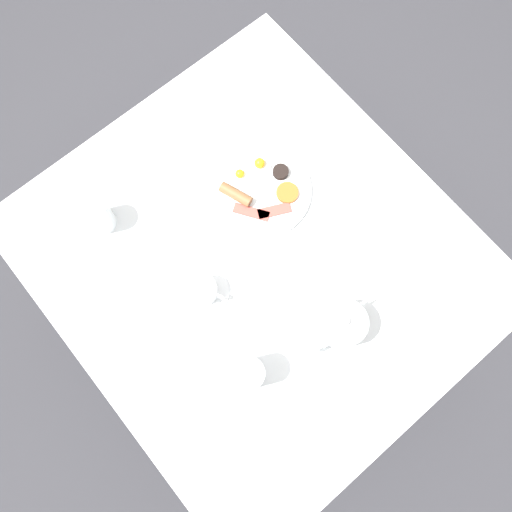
{
  "coord_description": "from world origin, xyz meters",
  "views": [
    {
      "loc": [
        0.21,
        0.26,
        2.06
      ],
      "look_at": [
        0.0,
        0.0,
        0.75
      ],
      "focal_mm": 35.0,
      "sensor_mm": 36.0,
      "label": 1
    }
  ],
  "objects_px": {
    "teapot_near": "(342,325)",
    "fork_spare": "(316,416)",
    "water_glass_tall": "(97,216)",
    "water_glass_short": "(249,374)",
    "knife_by_plate": "(148,357)",
    "fork_by_plate": "(366,238)",
    "breakfast_plate": "(260,189)",
    "teacup_with_saucer_left": "(203,291)",
    "napkin_folded": "(309,122)",
    "spoon_for_tea": "(450,329)"
  },
  "relations": [
    {
      "from": "water_glass_tall",
      "to": "knife_by_plate",
      "type": "height_order",
      "value": "water_glass_tall"
    },
    {
      "from": "napkin_folded",
      "to": "fork_spare",
      "type": "distance_m",
      "value": 0.83
    },
    {
      "from": "water_glass_tall",
      "to": "breakfast_plate",
      "type": "bearing_deg",
      "value": 152.33
    },
    {
      "from": "knife_by_plate",
      "to": "teacup_with_saucer_left",
      "type": "bearing_deg",
      "value": -169.44
    },
    {
      "from": "breakfast_plate",
      "to": "teacup_with_saucer_left",
      "type": "relative_size",
      "value": 2.06
    },
    {
      "from": "breakfast_plate",
      "to": "teacup_with_saucer_left",
      "type": "bearing_deg",
      "value": 22.79
    },
    {
      "from": "breakfast_plate",
      "to": "fork_by_plate",
      "type": "height_order",
      "value": "breakfast_plate"
    },
    {
      "from": "fork_by_plate",
      "to": "spoon_for_tea",
      "type": "height_order",
      "value": "same"
    },
    {
      "from": "water_glass_tall",
      "to": "water_glass_short",
      "type": "bearing_deg",
      "value": 94.87
    },
    {
      "from": "teapot_near",
      "to": "breakfast_plate",
      "type": "bearing_deg",
      "value": 74.46
    },
    {
      "from": "breakfast_plate",
      "to": "teacup_with_saucer_left",
      "type": "height_order",
      "value": "teacup_with_saucer_left"
    },
    {
      "from": "water_glass_short",
      "to": "spoon_for_tea",
      "type": "relative_size",
      "value": 0.8
    },
    {
      "from": "napkin_folded",
      "to": "knife_by_plate",
      "type": "height_order",
      "value": "napkin_folded"
    },
    {
      "from": "napkin_folded",
      "to": "spoon_for_tea",
      "type": "xyz_separation_m",
      "value": [
        0.12,
        0.7,
        -0.0
      ]
    },
    {
      "from": "breakfast_plate",
      "to": "water_glass_tall",
      "type": "height_order",
      "value": "water_glass_tall"
    },
    {
      "from": "knife_by_plate",
      "to": "water_glass_short",
      "type": "bearing_deg",
      "value": 130.9
    },
    {
      "from": "teapot_near",
      "to": "water_glass_tall",
      "type": "bearing_deg",
      "value": 112.03
    },
    {
      "from": "breakfast_plate",
      "to": "teapot_near",
      "type": "height_order",
      "value": "teapot_near"
    },
    {
      "from": "teapot_near",
      "to": "water_glass_short",
      "type": "height_order",
      "value": "teapot_near"
    },
    {
      "from": "fork_spare",
      "to": "fork_by_plate",
      "type": "bearing_deg",
      "value": -147.77
    },
    {
      "from": "spoon_for_tea",
      "to": "fork_spare",
      "type": "height_order",
      "value": "same"
    },
    {
      "from": "teapot_near",
      "to": "knife_by_plate",
      "type": "bearing_deg",
      "value": 145.33
    },
    {
      "from": "teapot_near",
      "to": "water_glass_tall",
      "type": "xyz_separation_m",
      "value": [
        0.31,
        -0.64,
        0.0
      ]
    },
    {
      "from": "water_glass_short",
      "to": "water_glass_tall",
      "type": "bearing_deg",
      "value": -85.13
    },
    {
      "from": "breakfast_plate",
      "to": "knife_by_plate",
      "type": "xyz_separation_m",
      "value": [
        0.53,
        0.17,
        -0.01
      ]
    },
    {
      "from": "fork_spare",
      "to": "napkin_folded",
      "type": "bearing_deg",
      "value": -130.18
    },
    {
      "from": "knife_by_plate",
      "to": "fork_spare",
      "type": "height_order",
      "value": "same"
    },
    {
      "from": "water_glass_short",
      "to": "napkin_folded",
      "type": "xyz_separation_m",
      "value": [
        -0.6,
        -0.44,
        -0.06
      ]
    },
    {
      "from": "teacup_with_saucer_left",
      "to": "knife_by_plate",
      "type": "bearing_deg",
      "value": 10.56
    },
    {
      "from": "teapot_near",
      "to": "spoon_for_tea",
      "type": "distance_m",
      "value": 0.3
    },
    {
      "from": "napkin_folded",
      "to": "spoon_for_tea",
      "type": "distance_m",
      "value": 0.7
    },
    {
      "from": "napkin_folded",
      "to": "spoon_for_tea",
      "type": "height_order",
      "value": "napkin_folded"
    },
    {
      "from": "knife_by_plate",
      "to": "fork_by_plate",
      "type": "bearing_deg",
      "value": 169.04
    },
    {
      "from": "breakfast_plate",
      "to": "knife_by_plate",
      "type": "height_order",
      "value": "breakfast_plate"
    },
    {
      "from": "spoon_for_tea",
      "to": "teacup_with_saucer_left",
      "type": "bearing_deg",
      "value": -48.58
    },
    {
      "from": "water_glass_tall",
      "to": "fork_by_plate",
      "type": "xyz_separation_m",
      "value": [
        -0.53,
        0.51,
        -0.05
      ]
    },
    {
      "from": "teapot_near",
      "to": "water_glass_short",
      "type": "bearing_deg",
      "value": 163.79
    },
    {
      "from": "napkin_folded",
      "to": "knife_by_plate",
      "type": "distance_m",
      "value": 0.81
    },
    {
      "from": "teacup_with_saucer_left",
      "to": "knife_by_plate",
      "type": "xyz_separation_m",
      "value": [
        0.22,
        0.04,
        -0.02
      ]
    },
    {
      "from": "water_glass_short",
      "to": "fork_spare",
      "type": "relative_size",
      "value": 0.74
    },
    {
      "from": "water_glass_short",
      "to": "spoon_for_tea",
      "type": "distance_m",
      "value": 0.55
    },
    {
      "from": "fork_by_plate",
      "to": "teapot_near",
      "type": "bearing_deg",
      "value": 30.86
    },
    {
      "from": "water_glass_tall",
      "to": "fork_spare",
      "type": "distance_m",
      "value": 0.78
    },
    {
      "from": "breakfast_plate",
      "to": "water_glass_short",
      "type": "height_order",
      "value": "water_glass_short"
    },
    {
      "from": "teapot_near",
      "to": "fork_spare",
      "type": "bearing_deg",
      "value": -149.96
    },
    {
      "from": "teacup_with_saucer_left",
      "to": "napkin_folded",
      "type": "relative_size",
      "value": 0.96
    },
    {
      "from": "napkin_folded",
      "to": "fork_by_plate",
      "type": "height_order",
      "value": "napkin_folded"
    },
    {
      "from": "teacup_with_saucer_left",
      "to": "fork_spare",
      "type": "bearing_deg",
      "value": 92.76
    },
    {
      "from": "water_glass_short",
      "to": "knife_by_plate",
      "type": "xyz_separation_m",
      "value": [
        0.18,
        -0.2,
        -0.06
      ]
    },
    {
      "from": "breakfast_plate",
      "to": "spoon_for_tea",
      "type": "height_order",
      "value": "breakfast_plate"
    }
  ]
}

